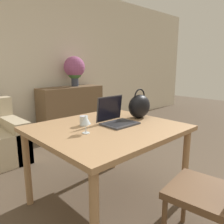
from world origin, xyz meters
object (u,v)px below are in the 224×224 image
at_px(drinking_glass, 84,121).
at_px(wine_glass, 86,120).
at_px(chair, 216,187).
at_px(laptop, 115,116).
at_px(handbag, 139,106).
at_px(flower_vase, 74,69).

distance_m(drinking_glass, wine_glass, 0.24).
relative_size(chair, laptop, 2.93).
height_order(laptop, drinking_glass, laptop).
height_order(chair, drinking_glass, chair).
height_order(wine_glass, handbag, handbag).
height_order(handbag, flower_vase, flower_vase).
distance_m(wine_glass, flower_vase, 2.55).
bearing_deg(drinking_glass, chair, -76.71).
xyz_separation_m(chair, flower_vase, (0.97, 3.01, 0.71)).
distance_m(chair, drinking_glass, 1.14).
height_order(chair, laptop, laptop).
bearing_deg(wine_glass, laptop, 8.59).
bearing_deg(flower_vase, chair, -107.88).
relative_size(handbag, flower_vase, 0.54).
relative_size(wine_glass, handbag, 0.50).
bearing_deg(chair, laptop, 82.73).
relative_size(chair, handbag, 3.00).
xyz_separation_m(laptop, handbag, (0.33, -0.01, 0.06)).
height_order(wine_glass, flower_vase, flower_vase).
distance_m(handbag, flower_vase, 2.21).
bearing_deg(laptop, drinking_glass, 151.30).
bearing_deg(chair, drinking_glass, 95.99).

